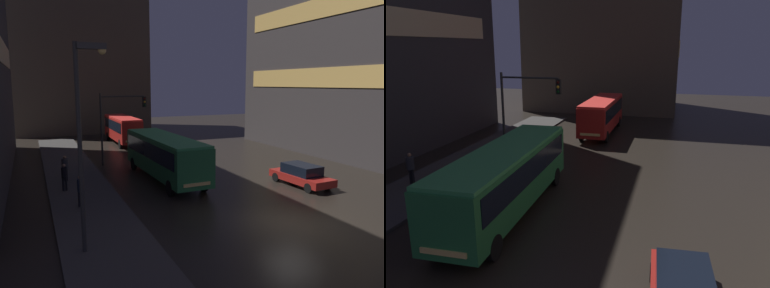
% 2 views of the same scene
% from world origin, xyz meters
% --- Properties ---
extents(sidewalk_left, '(4.00, 48.00, 0.15)m').
position_xyz_m(sidewalk_left, '(-9.00, 10.00, 0.07)').
color(sidewalk_left, '#3D3A38').
rests_on(sidewalk_left, ground).
extents(building_far_backdrop, '(18.07, 12.00, 23.42)m').
position_xyz_m(building_far_backdrop, '(-4.60, 43.58, 11.71)').
color(building_far_backdrop, '#4C4238').
rests_on(building_far_backdrop, ground).
extents(bus_near, '(2.87, 10.92, 3.17)m').
position_xyz_m(bus_near, '(-2.96, 10.80, 1.96)').
color(bus_near, '#236B38').
rests_on(bus_near, ground).
extents(bus_far, '(2.39, 9.52, 3.13)m').
position_xyz_m(bus_far, '(-1.95, 28.41, 1.93)').
color(bus_far, '#AD1E19').
rests_on(bus_far, ground).
extents(pedestrian_near, '(0.57, 0.57, 1.82)m').
position_xyz_m(pedestrian_near, '(-9.72, 12.53, 1.27)').
color(pedestrian_near, black).
rests_on(pedestrian_near, sidewalk_left).
extents(traffic_light_main, '(4.01, 0.35, 6.15)m').
position_xyz_m(traffic_light_main, '(-4.85, 17.40, 4.22)').
color(traffic_light_main, '#2D2D2D').
rests_on(traffic_light_main, ground).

